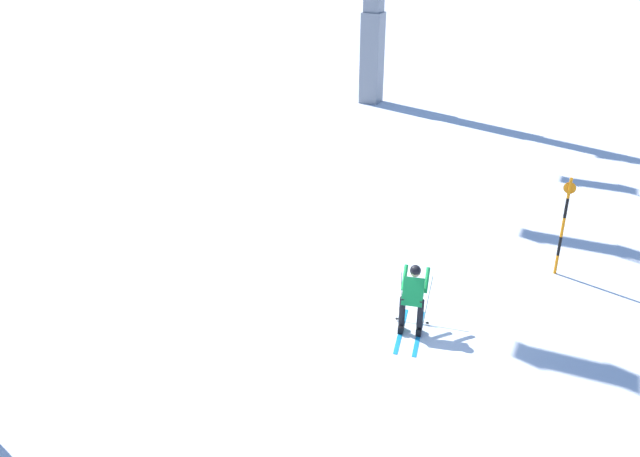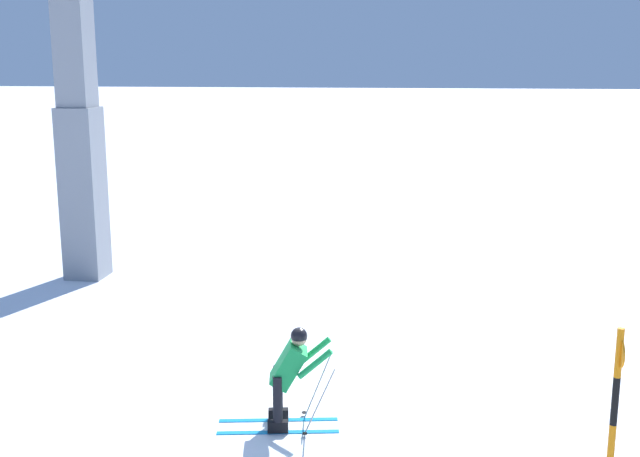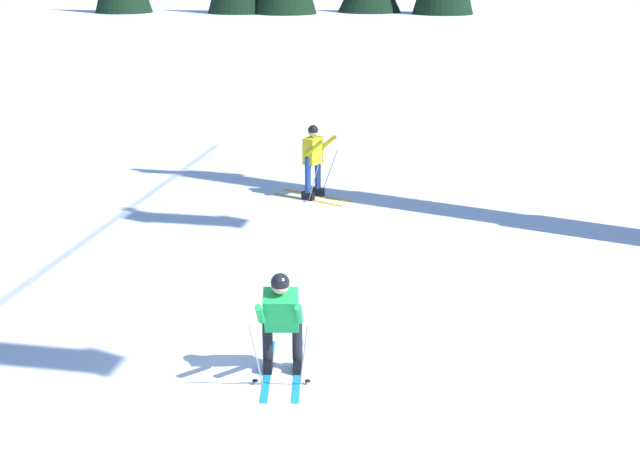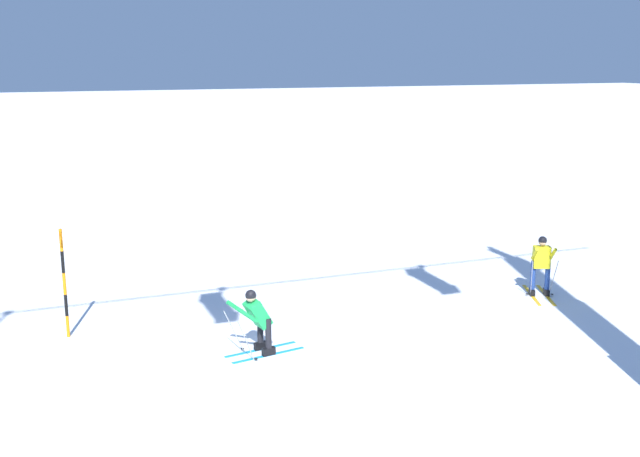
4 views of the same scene
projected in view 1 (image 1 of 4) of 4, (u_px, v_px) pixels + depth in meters
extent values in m
plane|color=white|center=(376.00, 312.00, 14.47)|extent=(260.00, 260.00, 0.00)
cube|color=#198CCC|center=(401.00, 331.00, 13.82)|extent=(1.65, 0.37, 0.01)
cube|color=black|center=(401.00, 327.00, 13.78)|extent=(0.29, 0.16, 0.16)
cylinder|color=black|center=(402.00, 311.00, 13.61)|extent=(0.13, 0.13, 0.64)
cube|color=#198CCC|center=(419.00, 333.00, 13.74)|extent=(1.65, 0.37, 0.01)
cube|color=black|center=(419.00, 330.00, 13.70)|extent=(0.29, 0.16, 0.16)
cylinder|color=black|center=(420.00, 313.00, 13.53)|extent=(0.13, 0.13, 0.64)
cube|color=green|center=(413.00, 292.00, 13.52)|extent=(0.58, 0.50, 0.64)
sphere|color=tan|center=(415.00, 272.00, 13.48)|extent=(0.21, 0.21, 0.21)
sphere|color=black|center=(415.00, 270.00, 13.46)|extent=(0.23, 0.23, 0.23)
cylinder|color=green|center=(405.00, 277.00, 13.83)|extent=(0.49, 0.16, 0.42)
cylinder|color=gray|center=(401.00, 300.00, 14.13)|extent=(0.45, 0.22, 1.09)
cylinder|color=black|center=(397.00, 319.00, 14.15)|extent=(0.07, 0.07, 0.01)
cylinder|color=green|center=(427.00, 280.00, 13.73)|extent=(0.49, 0.16, 0.42)
cylinder|color=gray|center=(427.00, 303.00, 14.00)|extent=(0.48, 0.06, 1.09)
cylinder|color=black|center=(427.00, 323.00, 14.00)|extent=(0.07, 0.07, 0.01)
cube|color=gray|center=(372.00, 58.00, 29.16)|extent=(0.85, 0.85, 3.91)
cylinder|color=orange|center=(556.00, 264.00, 15.89)|extent=(0.07, 0.07, 0.49)
cylinder|color=black|center=(559.00, 246.00, 15.68)|extent=(0.07, 0.07, 0.49)
cylinder|color=orange|center=(563.00, 227.00, 15.46)|extent=(0.07, 0.07, 0.49)
cylinder|color=black|center=(566.00, 208.00, 15.25)|extent=(0.07, 0.07, 0.49)
cylinder|color=orange|center=(570.00, 188.00, 15.03)|extent=(0.07, 0.07, 0.49)
cylinder|color=orange|center=(570.00, 188.00, 15.04)|extent=(0.01, 0.28, 0.28)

